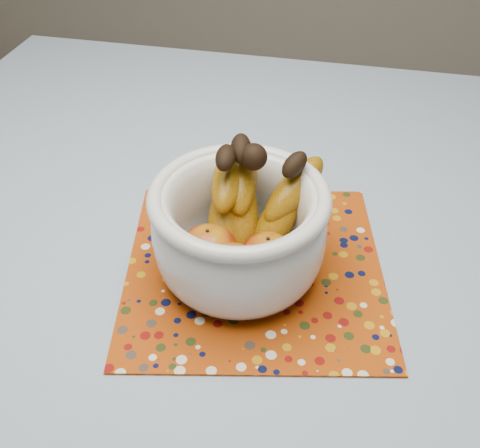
# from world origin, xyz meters

# --- Properties ---
(table) EXTENTS (1.20, 1.20, 0.75)m
(table) POSITION_xyz_m (0.00, 0.00, 0.67)
(table) COLOR brown
(table) RESTS_ON ground
(tablecloth) EXTENTS (1.32, 1.32, 0.01)m
(tablecloth) POSITION_xyz_m (0.00, 0.00, 0.76)
(tablecloth) COLOR slate
(tablecloth) RESTS_ON table
(placemat) EXTENTS (0.45, 0.45, 0.00)m
(placemat) POSITION_xyz_m (0.11, -0.10, 0.76)
(placemat) COLOR #953508
(placemat) RESTS_ON tablecloth
(fruit_bowl) EXTENTS (0.28, 0.27, 0.20)m
(fruit_bowl) POSITION_xyz_m (0.10, -0.10, 0.85)
(fruit_bowl) COLOR silver
(fruit_bowl) RESTS_ON placemat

